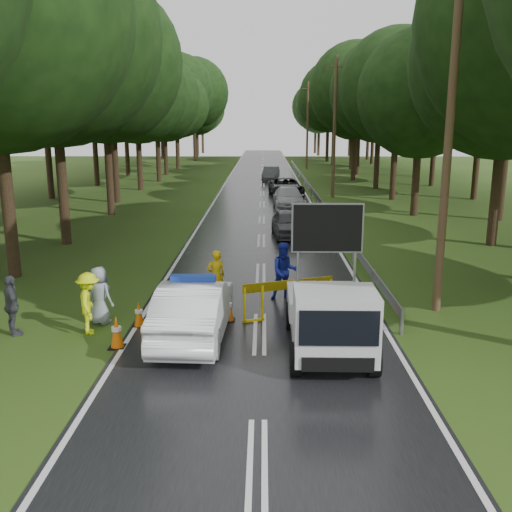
{
  "coord_description": "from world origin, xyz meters",
  "views": [
    {
      "loc": [
        0.09,
        -14.1,
        5.41
      ],
      "look_at": [
        -0.14,
        3.39,
        1.3
      ],
      "focal_mm": 40.0,
      "sensor_mm": 36.0,
      "label": 1
    }
  ],
  "objects_px": {
    "queue_car_second": "(289,198)",
    "queue_car_third": "(286,187)",
    "officer": "(216,276)",
    "civilian": "(285,271)",
    "work_truck": "(330,317)",
    "police_sedan": "(194,310)",
    "queue_car_fourth": "(271,174)",
    "barrier": "(289,290)",
    "queue_car_first": "(289,223)"
  },
  "relations": [
    {
      "from": "queue_car_fourth",
      "to": "queue_car_third",
      "type": "bearing_deg",
      "value": -79.2
    },
    {
      "from": "queue_car_third",
      "to": "officer",
      "type": "bearing_deg",
      "value": -102.21
    },
    {
      "from": "civilian",
      "to": "queue_car_fourth",
      "type": "bearing_deg",
      "value": 82.13
    },
    {
      "from": "officer",
      "to": "queue_car_second",
      "type": "xyz_separation_m",
      "value": [
        3.08,
        19.53,
        -0.13
      ]
    },
    {
      "from": "civilian",
      "to": "queue_car_fourth",
      "type": "xyz_separation_m",
      "value": [
        0.04,
        37.36,
        -0.25
      ]
    },
    {
      "from": "officer",
      "to": "civilian",
      "type": "xyz_separation_m",
      "value": [
        2.12,
        0.18,
        0.1
      ]
    },
    {
      "from": "officer",
      "to": "queue_car_fourth",
      "type": "bearing_deg",
      "value": -117.93
    },
    {
      "from": "queue_car_first",
      "to": "queue_car_second",
      "type": "relative_size",
      "value": 0.81
    },
    {
      "from": "police_sedan",
      "to": "barrier",
      "type": "xyz_separation_m",
      "value": [
        2.47,
        1.54,
        0.09
      ]
    },
    {
      "from": "queue_car_second",
      "to": "queue_car_third",
      "type": "bearing_deg",
      "value": 87.17
    },
    {
      "from": "police_sedan",
      "to": "work_truck",
      "type": "relative_size",
      "value": 1.07
    },
    {
      "from": "queue_car_second",
      "to": "queue_car_third",
      "type": "xyz_separation_m",
      "value": [
        0.08,
        6.0,
        0.0
      ]
    },
    {
      "from": "police_sedan",
      "to": "civilian",
      "type": "distance_m",
      "value": 4.11
    },
    {
      "from": "queue_car_first",
      "to": "queue_car_fourth",
      "type": "distance_m",
      "value": 27.25
    },
    {
      "from": "queue_car_second",
      "to": "officer",
      "type": "bearing_deg",
      "value": -101.05
    },
    {
      "from": "police_sedan",
      "to": "officer",
      "type": "bearing_deg",
      "value": -93.26
    },
    {
      "from": "queue_car_first",
      "to": "queue_car_third",
      "type": "distance_m",
      "value": 15.25
    },
    {
      "from": "civilian",
      "to": "police_sedan",
      "type": "bearing_deg",
      "value": -134.06
    },
    {
      "from": "queue_car_fourth",
      "to": "queue_car_second",
      "type": "bearing_deg",
      "value": -81.02
    },
    {
      "from": "work_truck",
      "to": "queue_car_fourth",
      "type": "bearing_deg",
      "value": 91.73
    },
    {
      "from": "civilian",
      "to": "queue_car_third",
      "type": "xyz_separation_m",
      "value": [
        1.03,
        25.35,
        -0.22
      ]
    },
    {
      "from": "police_sedan",
      "to": "queue_car_second",
      "type": "xyz_separation_m",
      "value": [
        3.38,
        22.67,
        -0.08
      ]
    },
    {
      "from": "work_truck",
      "to": "civilian",
      "type": "xyz_separation_m",
      "value": [
        -0.91,
        4.29,
        -0.03
      ]
    },
    {
      "from": "police_sedan",
      "to": "barrier",
      "type": "relative_size",
      "value": 1.81
    },
    {
      "from": "queue_car_fourth",
      "to": "civilian",
      "type": "bearing_deg",
      "value": -83.98
    },
    {
      "from": "work_truck",
      "to": "queue_car_second",
      "type": "relative_size",
      "value": 0.93
    },
    {
      "from": "barrier",
      "to": "queue_car_third",
      "type": "height_order",
      "value": "queue_car_third"
    },
    {
      "from": "officer",
      "to": "queue_car_first",
      "type": "relative_size",
      "value": 0.43
    },
    {
      "from": "queue_car_second",
      "to": "queue_car_third",
      "type": "distance_m",
      "value": 6.0
    },
    {
      "from": "queue_car_first",
      "to": "queue_car_third",
      "type": "relative_size",
      "value": 0.77
    },
    {
      "from": "queue_car_third",
      "to": "queue_car_fourth",
      "type": "relative_size",
      "value": 1.24
    },
    {
      "from": "barrier",
      "to": "queue_car_first",
      "type": "xyz_separation_m",
      "value": [
        0.51,
        11.89,
        -0.2
      ]
    },
    {
      "from": "officer",
      "to": "queue_car_second",
      "type": "distance_m",
      "value": 19.77
    },
    {
      "from": "barrier",
      "to": "queue_car_second",
      "type": "bearing_deg",
      "value": 67.65
    },
    {
      "from": "police_sedan",
      "to": "queue_car_second",
      "type": "bearing_deg",
      "value": -96.22
    },
    {
      "from": "barrier",
      "to": "civilian",
      "type": "height_order",
      "value": "civilian"
    },
    {
      "from": "queue_car_first",
      "to": "queue_car_second",
      "type": "distance_m",
      "value": 9.25
    },
    {
      "from": "civilian",
      "to": "queue_car_fourth",
      "type": "distance_m",
      "value": 37.36
    },
    {
      "from": "police_sedan",
      "to": "queue_car_fourth",
      "type": "height_order",
      "value": "police_sedan"
    },
    {
      "from": "barrier",
      "to": "officer",
      "type": "relative_size",
      "value": 1.59
    },
    {
      "from": "work_truck",
      "to": "queue_car_first",
      "type": "relative_size",
      "value": 1.15
    },
    {
      "from": "officer",
      "to": "queue_car_third",
      "type": "xyz_separation_m",
      "value": [
        3.16,
        25.53,
        -0.12
      ]
    },
    {
      "from": "civilian",
      "to": "queue_car_fourth",
      "type": "height_order",
      "value": "civilian"
    },
    {
      "from": "police_sedan",
      "to": "civilian",
      "type": "relative_size",
      "value": 2.57
    },
    {
      "from": "work_truck",
      "to": "queue_car_second",
      "type": "distance_m",
      "value": 23.64
    },
    {
      "from": "work_truck",
      "to": "police_sedan",
      "type": "bearing_deg",
      "value": 164.24
    },
    {
      "from": "queue_car_second",
      "to": "police_sedan",
      "type": "bearing_deg",
      "value": -100.58
    },
    {
      "from": "barrier",
      "to": "queue_car_fourth",
      "type": "height_order",
      "value": "queue_car_fourth"
    },
    {
      "from": "barrier",
      "to": "queue_car_second",
      "type": "height_order",
      "value": "queue_car_second"
    },
    {
      "from": "officer",
      "to": "queue_car_fourth",
      "type": "distance_m",
      "value": 37.6
    }
  ]
}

